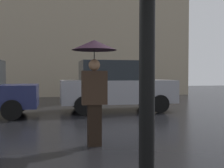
{
  "coord_description": "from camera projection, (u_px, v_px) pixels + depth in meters",
  "views": [
    {
      "loc": [
        0.06,
        -2.17,
        1.44
      ],
      "look_at": [
        1.81,
        5.77,
        1.16
      ],
      "focal_mm": 44.06,
      "sensor_mm": 36.0,
      "label": 1
    }
  ],
  "objects": [
    {
      "name": "parked_car_left",
      "position": [
        116.0,
        86.0,
        10.88
      ],
      "size": [
        4.44,
        2.04,
        1.97
      ],
      "rotation": [
        0.0,
        0.0,
        0.3
      ],
      "color": "gray",
      "rests_on": "ground"
    },
    {
      "name": "pedestrian_with_umbrella",
      "position": [
        94.0,
        68.0,
        5.48
      ],
      "size": [
        0.9,
        0.9,
        2.13
      ],
      "rotation": [
        0.0,
        0.0,
        3.01
      ],
      "color": "black",
      "rests_on": "ground"
    }
  ]
}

